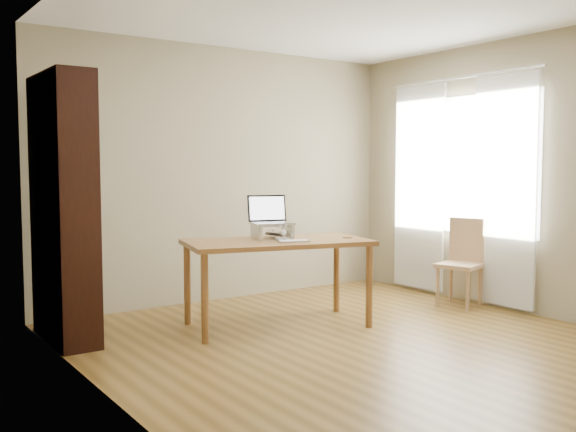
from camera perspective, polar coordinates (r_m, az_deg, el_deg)
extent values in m
cube|color=#583D17|center=(5.04, 7.33, -11.65)|extent=(4.00, 4.50, 0.02)
cube|color=#877E5B|center=(6.69, -5.68, 3.70)|extent=(4.00, 0.02, 2.60)
cube|color=#877E5B|center=(3.79, -15.62, 3.03)|extent=(0.02, 4.50, 2.60)
cube|color=#877E5B|center=(6.37, 21.00, 3.39)|extent=(0.02, 4.50, 2.60)
cube|color=white|center=(6.83, 15.31, 4.42)|extent=(0.01, 1.80, 1.40)
cube|color=black|center=(4.92, -17.99, 0.34)|extent=(0.30, 0.04, 2.10)
cube|color=black|center=(5.75, -20.48, 0.83)|extent=(0.30, 0.04, 2.10)
cube|color=black|center=(5.30, -20.79, 0.54)|extent=(0.02, 0.90, 2.10)
cube|color=black|center=(5.49, -19.06, -10.07)|extent=(0.30, 0.84, 0.02)
cube|color=black|center=(5.46, -18.80, -8.31)|extent=(0.20, 0.78, 0.28)
cube|color=black|center=(5.42, -19.15, -6.59)|extent=(0.30, 0.84, 0.03)
cube|color=black|center=(5.40, -18.89, -4.79)|extent=(0.20, 0.78, 0.28)
cube|color=black|center=(5.37, -19.24, -3.02)|extent=(0.30, 0.84, 0.02)
cube|color=black|center=(5.36, -18.98, -1.20)|extent=(0.20, 0.78, 0.28)
cube|color=black|center=(5.33, -19.33, 0.61)|extent=(0.30, 0.84, 0.02)
cube|color=black|center=(5.33, -19.07, 2.44)|extent=(0.20, 0.78, 0.28)
cube|color=black|center=(5.32, -19.43, 4.26)|extent=(0.30, 0.84, 0.02)
cube|color=black|center=(5.34, -19.16, 6.09)|extent=(0.20, 0.78, 0.28)
cube|color=black|center=(5.34, -19.52, 7.91)|extent=(0.30, 0.84, 0.02)
cube|color=black|center=(5.36, -19.26, 9.73)|extent=(0.20, 0.78, 0.28)
cube|color=black|center=(5.37, -19.62, 11.53)|extent=(0.30, 0.84, 0.03)
cube|color=white|center=(6.45, 18.68, 2.13)|extent=(0.03, 0.70, 2.20)
cube|color=white|center=(7.16, 11.58, 2.47)|extent=(0.03, 0.70, 2.20)
cylinder|color=silver|center=(6.84, 15.13, 11.81)|extent=(0.03, 1.90, 0.03)
cube|color=brown|center=(5.52, -0.96, -2.36)|extent=(1.70, 1.14, 0.04)
cylinder|color=brown|center=(5.51, -9.15, -6.38)|extent=(0.06, 0.06, 0.71)
cylinder|color=brown|center=(6.26, 2.85, -5.03)|extent=(0.06, 0.06, 0.71)
cylinder|color=brown|center=(4.93, -5.80, -7.61)|extent=(0.06, 0.06, 0.71)
cylinder|color=brown|center=(5.76, 6.88, -5.89)|extent=(0.06, 0.06, 0.71)
cube|color=silver|center=(5.50, -2.68, -1.55)|extent=(0.03, 0.25, 0.12)
cube|color=silver|center=(5.66, -0.19, -1.38)|extent=(0.03, 0.25, 0.12)
cube|color=silver|center=(5.57, -1.42, -0.79)|extent=(0.32, 0.25, 0.01)
cube|color=silver|center=(5.57, -1.42, -0.64)|extent=(0.40, 0.32, 0.02)
cube|color=black|center=(5.68, -2.21, 0.70)|extent=(0.35, 0.13, 0.23)
cube|color=white|center=(5.68, -2.18, 0.70)|extent=(0.32, 0.12, 0.20)
cube|color=silver|center=(5.35, 0.50, -2.28)|extent=(0.28, 0.19, 0.02)
cube|color=white|center=(5.35, 0.50, -2.18)|extent=(0.26, 0.16, 0.00)
cylinder|color=#58311E|center=(5.71, 5.32, -1.92)|extent=(0.09, 0.09, 0.01)
ellipsoid|color=#403732|center=(5.61, -1.41, -1.30)|extent=(0.19, 0.42, 0.14)
ellipsoid|color=#403732|center=(5.71, -2.02, -1.27)|extent=(0.17, 0.18, 0.13)
ellipsoid|color=#403732|center=(5.46, -0.31, -1.24)|extent=(0.11, 0.11, 0.10)
ellipsoid|color=silver|center=(5.49, -0.55, -1.60)|extent=(0.10, 0.10, 0.09)
sphere|color=silver|center=(5.43, -0.10, -1.44)|extent=(0.05, 0.05, 0.05)
cone|color=#403732|center=(5.44, -0.58, -0.75)|extent=(0.04, 0.04, 0.05)
cone|color=#403732|center=(5.47, -0.10, -0.72)|extent=(0.04, 0.04, 0.05)
cylinder|color=silver|center=(5.44, -0.51, -2.07)|extent=(0.03, 0.10, 0.03)
cylinder|color=silver|center=(5.47, 0.01, -2.03)|extent=(0.03, 0.10, 0.03)
cylinder|color=#403732|center=(5.78, -1.37, -1.64)|extent=(0.15, 0.23, 0.03)
cube|color=tan|center=(6.55, 14.99, -4.26)|extent=(0.48, 0.48, 0.04)
cylinder|color=tan|center=(6.37, 15.12, -6.38)|extent=(0.04, 0.04, 0.41)
cylinder|color=tan|center=(6.61, 16.86, -6.03)|extent=(0.04, 0.04, 0.41)
cylinder|color=tan|center=(6.57, 13.03, -6.01)|extent=(0.04, 0.04, 0.41)
cylinder|color=tan|center=(6.80, 14.80, -5.69)|extent=(0.04, 0.04, 0.41)
cube|color=tan|center=(6.65, 15.99, -2.16)|extent=(0.13, 0.36, 0.46)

